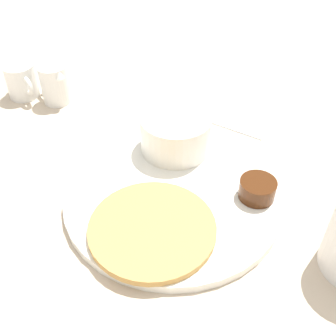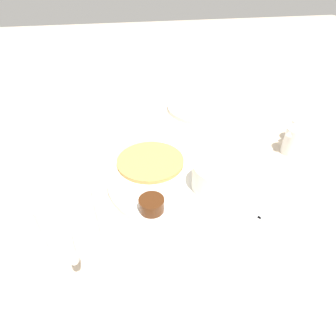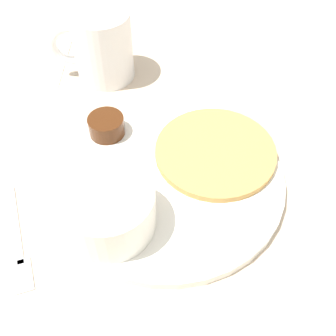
{
  "view_description": "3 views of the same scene",
  "coord_description": "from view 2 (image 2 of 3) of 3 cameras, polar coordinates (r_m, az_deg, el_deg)",
  "views": [
    {
      "loc": [
        0.33,
        -0.21,
        0.4
      ],
      "look_at": [
        -0.01,
        0.0,
        0.05
      ],
      "focal_mm": 45.0,
      "sensor_mm": 36.0,
      "label": 1
    },
    {
      "loc": [
        0.11,
        0.42,
        0.37
      ],
      "look_at": [
        0.01,
        -0.01,
        0.02
      ],
      "focal_mm": 28.0,
      "sensor_mm": 36.0,
      "label": 2
    },
    {
      "loc": [
        -0.32,
        -0.04,
        0.41
      ],
      "look_at": [
        -0.0,
        -0.0,
        0.03
      ],
      "focal_mm": 45.0,
      "sensor_mm": 36.0,
      "label": 3
    }
  ],
  "objects": [
    {
      "name": "syrup_cup",
      "position": [
        0.48,
        -3.59,
        -7.94
      ],
      "size": [
        0.05,
        0.05,
        0.03
      ],
      "color": "#47230F",
      "rests_on": "plate"
    },
    {
      "name": "plate",
      "position": [
        0.57,
        1.22,
        -2.06
      ],
      "size": [
        0.28,
        0.28,
        0.01
      ],
      "color": "white",
      "rests_on": "ground_plane"
    },
    {
      "name": "bowl",
      "position": [
        0.53,
        10.76,
        -1.61
      ],
      "size": [
        0.1,
        0.1,
        0.05
      ],
      "color": "white",
      "rests_on": "plate"
    },
    {
      "name": "butter_ramekin",
      "position": [
        0.52,
        11.4,
        -4.12
      ],
      "size": [
        0.05,
        0.05,
        0.04
      ],
      "color": "white",
      "rests_on": "plate"
    },
    {
      "name": "creamer_pitcher_far",
      "position": [
        0.76,
        26.81,
        7.17
      ],
      "size": [
        0.08,
        0.05,
        0.06
      ],
      "color": "white",
      "rests_on": "ground_plane"
    },
    {
      "name": "creamer_pitcher_near",
      "position": [
        0.71,
        25.76,
        5.42
      ],
      "size": [
        0.07,
        0.05,
        0.07
      ],
      "color": "white",
      "rests_on": "ground_plane"
    },
    {
      "name": "coffee_mug",
      "position": [
        0.45,
        -20.75,
        -10.81
      ],
      "size": [
        0.09,
        0.12,
        0.1
      ],
      "color": "white",
      "rests_on": "ground_plane"
    },
    {
      "name": "ground_plane",
      "position": [
        0.57,
        1.21,
        -2.52
      ],
      "size": [
        4.0,
        4.0,
        0.0
      ],
      "primitive_type": "plane",
      "color": "#C6B299"
    },
    {
      "name": "pancake_stack",
      "position": [
        0.6,
        -3.86,
        1.51
      ],
      "size": [
        0.15,
        0.15,
        0.01
      ],
      "color": "tan",
      "rests_on": "plate"
    },
    {
      "name": "far_plate",
      "position": [
        0.88,
        7.82,
        12.92
      ],
      "size": [
        0.23,
        0.23,
        0.01
      ],
      "color": "white",
      "rests_on": "ground_plane"
    },
    {
      "name": "napkin",
      "position": [
        0.43,
        -22.73,
        -27.36
      ],
      "size": [
        0.13,
        0.11,
        0.0
      ],
      "color": "white",
      "rests_on": "ground_plane"
    },
    {
      "name": "fork",
      "position": [
        0.51,
        18.11,
        -11.11
      ],
      "size": [
        0.13,
        0.07,
        0.0
      ],
      "color": "silver",
      "rests_on": "ground_plane"
    }
  ]
}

